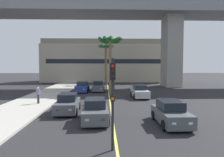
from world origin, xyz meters
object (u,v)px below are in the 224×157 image
(car_queue_fifth, at_px, (95,111))
(traffic_light_median_near, at_px, (113,91))
(palm_tree_mid_median, at_px, (106,53))
(palm_tree_far_median, at_px, (110,45))
(palm_tree_near_median, at_px, (110,50))
(car_queue_front, at_px, (82,87))
(car_queue_second, at_px, (171,114))
(pedestrian_near_crosswalk, at_px, (38,95))
(traffic_light_median_far, at_px, (114,76))
(car_queue_third, at_px, (140,92))
(car_queue_sixth, at_px, (98,87))
(car_queue_fourth, at_px, (68,104))

(car_queue_fifth, bearing_deg, traffic_light_median_near, -78.83)
(traffic_light_median_near, bearing_deg, palm_tree_mid_median, 90.13)
(traffic_light_median_near, relative_size, palm_tree_mid_median, 0.51)
(traffic_light_median_near, bearing_deg, car_queue_fifth, 101.17)
(car_queue_fifth, xyz_separation_m, palm_tree_far_median, (1.41, 14.96, 6.02))
(palm_tree_near_median, bearing_deg, car_queue_front, -122.28)
(car_queue_second, relative_size, pedestrian_near_crosswalk, 2.54)
(traffic_light_median_near, relative_size, traffic_light_median_far, 1.00)
(palm_tree_far_median, bearing_deg, car_queue_third, -51.48)
(palm_tree_mid_median, bearing_deg, car_queue_front, -105.87)
(car_queue_second, relative_size, palm_tree_near_median, 0.48)
(car_queue_third, bearing_deg, car_queue_front, 142.27)
(car_queue_sixth, height_order, pedestrian_near_crosswalk, pedestrian_near_crosswalk)
(car_queue_second, bearing_deg, car_queue_fifth, 168.98)
(traffic_light_median_near, height_order, traffic_light_median_far, same)
(car_queue_fifth, height_order, palm_tree_far_median, palm_tree_far_median)
(car_queue_third, relative_size, palm_tree_mid_median, 0.50)
(car_queue_fifth, bearing_deg, palm_tree_near_median, 85.94)
(car_queue_front, bearing_deg, car_queue_third, -37.73)
(palm_tree_near_median, relative_size, palm_tree_mid_median, 1.04)
(car_queue_front, height_order, car_queue_fifth, same)
(traffic_light_median_near, height_order, palm_tree_near_median, palm_tree_near_median)
(traffic_light_median_near, xyz_separation_m, pedestrian_near_crosswalk, (-6.90, 11.46, -1.72))
(traffic_light_median_near, bearing_deg, palm_tree_far_median, 88.88)
(pedestrian_near_crosswalk, bearing_deg, car_queue_sixth, 62.77)
(car_queue_second, height_order, car_queue_third, same)
(car_queue_sixth, distance_m, palm_tree_mid_median, 13.17)
(traffic_light_median_near, relative_size, pedestrian_near_crosswalk, 2.59)
(car_queue_front, bearing_deg, traffic_light_median_near, -80.42)
(palm_tree_far_median, bearing_deg, car_queue_sixth, 128.34)
(car_queue_third, relative_size, car_queue_fifth, 0.99)
(car_queue_fourth, relative_size, car_queue_fifth, 1.00)
(car_queue_fifth, xyz_separation_m, car_queue_sixth, (-0.31, 17.14, 0.00))
(car_queue_front, bearing_deg, palm_tree_far_median, -19.75)
(car_queue_front, distance_m, car_queue_fifth, 16.62)
(palm_tree_far_median, xyz_separation_m, pedestrian_near_crosswalk, (-7.29, -8.65, -5.75))
(palm_tree_near_median, height_order, palm_tree_mid_median, palm_tree_near_median)
(car_queue_third, height_order, pedestrian_near_crosswalk, pedestrian_near_crosswalk)
(car_queue_fifth, distance_m, palm_tree_mid_median, 29.51)
(car_queue_front, xyz_separation_m, palm_tree_near_median, (4.27, 6.76, 6.02))
(traffic_light_median_far, relative_size, palm_tree_mid_median, 0.51)
(car_queue_fourth, height_order, palm_tree_far_median, palm_tree_far_median)
(car_queue_fifth, height_order, traffic_light_median_far, traffic_light_median_far)
(car_queue_sixth, bearing_deg, palm_tree_near_median, 72.00)
(palm_tree_mid_median, xyz_separation_m, pedestrian_near_crosswalk, (-6.82, -22.63, -5.44))
(car_queue_sixth, bearing_deg, palm_tree_mid_median, 83.94)
(car_queue_fourth, bearing_deg, car_queue_fifth, -49.99)
(traffic_light_median_near, bearing_deg, car_queue_front, 99.58)
(car_queue_front, height_order, palm_tree_mid_median, palm_tree_mid_median)
(car_queue_fourth, distance_m, palm_tree_mid_median, 26.92)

